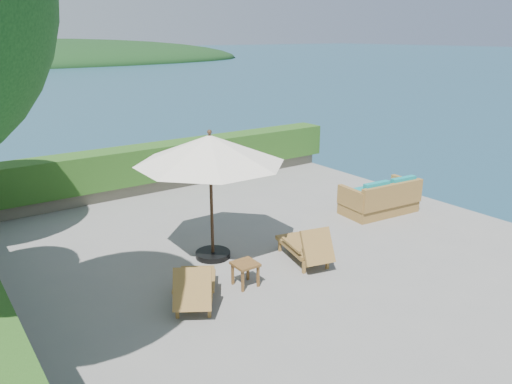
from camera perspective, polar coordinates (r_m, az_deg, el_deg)
ground at (r=10.72m, az=1.18°, el=-6.95°), size 12.00×12.00×0.00m
foundation at (r=11.45m, az=1.13°, el=-14.03°), size 12.00×12.00×3.00m
ocean at (r=12.28m, az=1.09°, el=-19.80°), size 600.00×600.00×0.00m
offshore_island at (r=151.18m, az=-24.30°, el=13.30°), size 126.00×57.60×12.60m
planter_wall_far at (r=15.24m, az=-11.46°, el=0.96°), size 12.00×0.60×0.36m
hedge_far at (r=15.07m, az=-11.61°, el=3.40°), size 12.40×0.90×1.00m
patio_umbrella at (r=9.83m, az=-5.28°, el=4.73°), size 3.92×3.92×2.70m
lounge_left at (r=8.72m, az=-7.03°, el=-10.54°), size 1.34×1.61×0.87m
lounge_right at (r=10.20m, az=5.75°, el=-6.15°), size 0.95×1.61×0.87m
side_table at (r=9.25m, az=-1.24°, el=-8.55°), size 0.44×0.44×0.46m
wicker_loveseat at (r=13.28m, az=14.08°, el=-0.82°), size 2.08×1.20×0.98m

